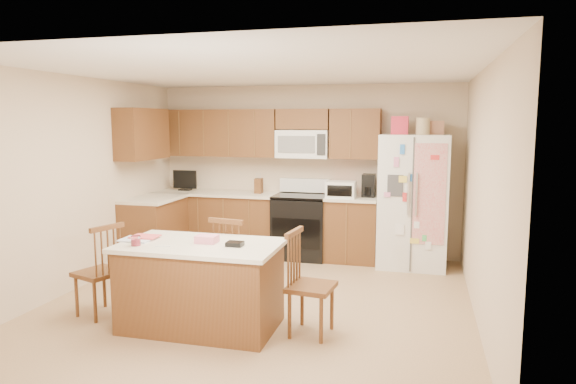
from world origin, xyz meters
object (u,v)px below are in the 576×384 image
(stove, at_px, (301,225))
(windsor_chair_right, at_px, (309,286))
(island, at_px, (201,285))
(windsor_chair_left, at_px, (100,272))
(refrigerator, at_px, (413,200))
(windsor_chair_back, at_px, (233,264))

(stove, height_order, windsor_chair_right, stove)
(stove, xyz_separation_m, island, (-0.33, -2.78, -0.06))
(windsor_chair_left, relative_size, windsor_chair_right, 0.98)
(refrigerator, distance_m, island, 3.35)
(windsor_chair_right, bearing_deg, refrigerator, 71.45)
(refrigerator, distance_m, windsor_chair_left, 4.07)
(stove, bearing_deg, refrigerator, -2.30)
(stove, distance_m, refrigerator, 1.63)
(windsor_chair_back, distance_m, windsor_chair_right, 1.07)
(stove, bearing_deg, windsor_chair_left, -117.76)
(windsor_chair_right, bearing_deg, windsor_chair_back, 151.22)
(stove, distance_m, windsor_chair_right, 2.75)
(island, distance_m, windsor_chair_left, 1.12)
(refrigerator, relative_size, windsor_chair_right, 2.09)
(island, xyz_separation_m, windsor_chair_right, (1.03, 0.11, 0.04))
(stove, distance_m, windsor_chair_back, 2.16)
(refrigerator, height_order, windsor_chair_left, refrigerator)
(stove, xyz_separation_m, windsor_chair_left, (-1.45, -2.75, -0.02))
(windsor_chair_back, xyz_separation_m, windsor_chair_right, (0.94, -0.52, 0.00))
(island, bearing_deg, windsor_chair_right, 6.30)
(island, bearing_deg, refrigerator, 54.96)
(windsor_chair_left, height_order, windsor_chair_back, windsor_chair_back)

